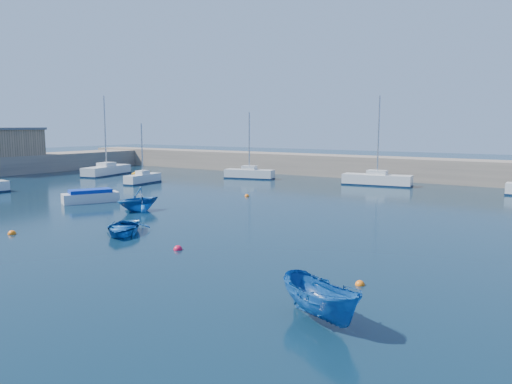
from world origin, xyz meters
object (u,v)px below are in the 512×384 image
Objects in this scene: sailboat_4 at (107,170)px; sailboat_6 at (377,179)px; dinghy_left at (138,199)px; dinghy_right at (321,301)px; brick_shed_a at (4,143)px; dinghy_center at (123,228)px; motorboat_2 at (141,176)px; motorboat_1 at (90,196)px; sailboat_5 at (249,173)px; sailboat_3 at (143,178)px.

sailboat_4 reaches higher than sailboat_6.
dinghy_left reaches higher than dinghy_right.
brick_shed_a is 2.13× the size of dinghy_center.
dinghy_left reaches higher than motorboat_2.
sailboat_6 is (32.89, 8.71, -0.01)m from sailboat_4.
motorboat_2 is at bearing 81.38° from dinghy_right.
dinghy_left is at bearing 19.67° from motorboat_1.
sailboat_5 is 24.40m from dinghy_left.
motorboat_1 is 1.40× the size of dinghy_left.
sailboat_5 reaches higher than motorboat_1.
motorboat_1 is (29.82, -9.76, -3.59)m from brick_shed_a.
sailboat_6 is at bearing 48.71° from dinghy_center.
motorboat_2 is 44.96m from dinghy_right.
brick_shed_a is at bearing 96.29° from dinghy_right.
dinghy_center is at bearing -21.82° from brick_shed_a.
sailboat_4 is 23.64m from motorboat_1.
sailboat_3 reaches higher than dinghy_left.
sailboat_3 is 1.75× the size of dinghy_center.
motorboat_1 is (-0.27, -22.83, -0.11)m from sailboat_5.
motorboat_1 reaches higher than dinghy_center.
dinghy_left reaches higher than motorboat_1.
motorboat_1 is at bearing -173.06° from dinghy_left.
motorboat_2 is 1.31× the size of dinghy_right.
sailboat_6 is 31.87m from dinghy_center.
dinghy_right is at bearing -170.28° from sailboat_6.
sailboat_4 is at bearing 107.20° from dinghy_center.
motorboat_2 is (20.84, 4.35, -3.64)m from brick_shed_a.
dinghy_left is 23.87m from dinghy_right.
motorboat_2 is 29.59m from dinghy_center.
sailboat_3 is 26.40m from dinghy_center.
dinghy_right is at bearing -15.36° from dinghy_left.
dinghy_left is (-9.02, -25.50, 0.23)m from sailboat_6.
brick_shed_a is 0.79× the size of sailboat_4.
sailboat_5 reaches higher than dinghy_right.
motorboat_2 is 1.45× the size of dinghy_left.
sailboat_6 is at bearing 22.89° from sailboat_3.
dinghy_right is at bearing 2.12° from motorboat_1.
dinghy_left is at bearing -81.46° from motorboat_2.
motorboat_1 is at bearing 115.06° from dinghy_center.
brick_shed_a is 1.22× the size of sailboat_3.
sailboat_4 is 8.61m from motorboat_2.
dinghy_right reaches higher than motorboat_1.
sailboat_4 reaches higher than dinghy_center.
motorboat_2 is at bearing -27.87° from sailboat_4.
brick_shed_a is 37.95m from dinghy_left.
brick_shed_a reaches higher than dinghy_center.
brick_shed_a is 31.59m from motorboat_1.
dinghy_left is (6.23, -23.59, 0.26)m from sailboat_5.
brick_shed_a is at bearing -168.33° from sailboat_4.
sailboat_6 is 1.96× the size of motorboat_2.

